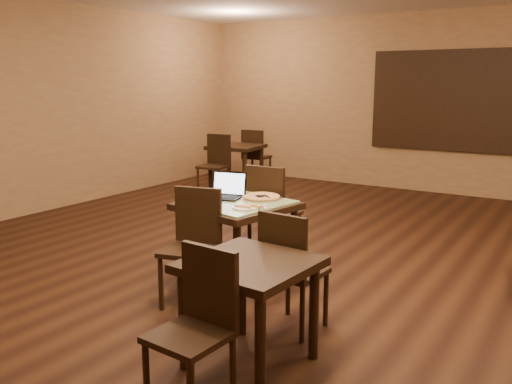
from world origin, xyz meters
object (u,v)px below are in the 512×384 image
Objects in this scene: tiled_table at (237,212)px; other_table_c_chair_near at (199,319)px; other_table_b_chair_near at (216,161)px; other_table_c at (250,278)px; other_table_b at (236,153)px; other_table_b_chair_far at (255,153)px; pizza_pan at (261,198)px; laptop at (226,191)px; chair_main_near at (194,239)px; chair_main_far at (270,208)px; other_table_c_chair_far at (289,265)px.

other_table_c_chair_near is (0.97, -1.80, -0.13)m from tiled_table.
other_table_c is at bearing -57.82° from other_table_b_chair_near.
other_table_b is 0.92× the size of other_table_b_chair_far.
other_table_b is at bearing 127.64° from pizza_pan.
tiled_table is 1.58m from other_table_c.
other_table_b_chair_far is 6.99m from other_table_c_chair_near.
laptop is (-0.20, 0.11, 0.17)m from tiled_table.
other_table_b_chair_near reaches higher than chair_main_near.
other_table_c is (0.84, -1.49, -0.17)m from pizza_pan.
other_table_b is at bearing 134.95° from tiled_table.
other_table_b_chair_near is at bearing 129.60° from other_table_c_chair_near.
other_table_b_chair_near is (-2.66, 2.85, -0.20)m from pizza_pan.
chair_main_near is at bearing 133.87° from other_table_c_chair_near.
chair_main_far reaches higher than chair_main_near.
other_table_c_chair_near reaches higher than pizza_pan.
other_table_c_chair_far is at bearing -46.96° from laptop.
chair_main_near is 1.17m from other_table_c.
other_table_c is (3.50, -4.34, 0.04)m from other_table_b_chair_near.
other_table_c is at bearing -46.91° from chair_main_near.
other_table_b is (-2.53, 3.68, -0.02)m from tiled_table.
other_table_c_chair_far is (-0.01, 1.09, 0.00)m from other_table_c_chair_near.
other_table_b is 0.92× the size of other_table_b_chair_near.
other_table_b is 0.98× the size of other_table_c_chair_near.
chair_main_far reaches higher than pizza_pan.
pizza_pan is 3.91m from other_table_b_chair_near.
laptop is 0.42× the size of other_table_c_chair_near.
other_table_b_chair_near is at bearing 132.82° from other_table_c.
laptop is 0.39× the size of other_table_b_chair_far.
other_table_b_chair_far is at bearing -51.07° from other_table_c_chair_far.
laptop is 0.43× the size of other_table_b.
other_table_c_chair_far is (-0.01, 0.55, -0.07)m from other_table_c.
tiled_table is at bearing -32.52° from other_table_c_chair_far.
other_table_b_chair_near reaches higher than other_table_c.
pizza_pan is at bearing -44.62° from other_table_c_chair_far.
tiled_table is 0.63m from chair_main_near.
chair_main_near reaches higher than other_table_c_chair_near.
other_table_c_chair_near is (0.01, -0.55, -0.07)m from other_table_c.
pizza_pan is at bearing 10.91° from laptop.
chair_main_near is 2.50× the size of laptop.
other_table_b is 6.04m from other_table_c.
other_table_b is 0.59m from other_table_b_chair_near.
other_table_c is at bearing 117.36° from chair_main_far.
laptop is 2.25m from other_table_c_chair_near.
laptop is 1.00× the size of pizza_pan.
pizza_pan is 0.39× the size of other_table_b_chair_far.
pizza_pan is 4.34m from other_table_b.
laptop is 0.47× the size of other_table_c.
laptop is at bearing 89.88° from chair_main_near.
chair_main_far reaches higher than other_table_c_chair_near.
chair_main_far is 2.59m from other_table_c_chair_near.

